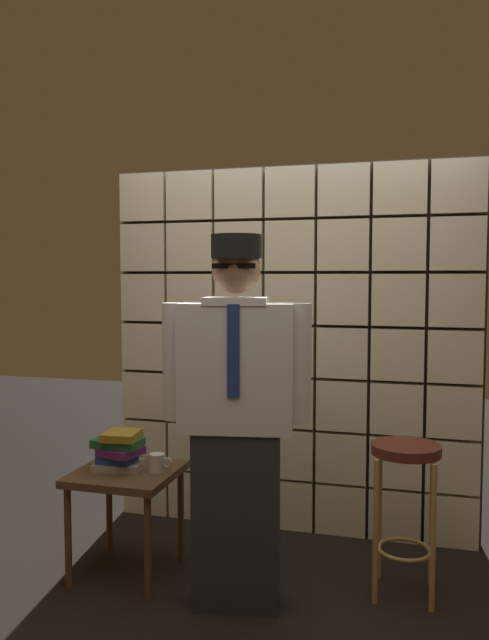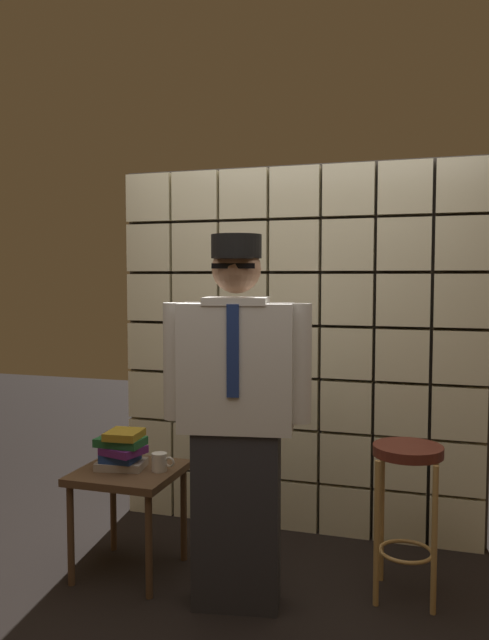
% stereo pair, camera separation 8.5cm
% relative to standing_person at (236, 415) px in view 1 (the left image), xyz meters
% --- Properties ---
extents(ground_plane, '(12.00, 12.00, 0.00)m').
position_rel_standing_person_xyz_m(ground_plane, '(0.06, -0.26, -0.93)').
color(ground_plane, black).
extents(glass_block_wall, '(2.29, 0.10, 2.29)m').
position_rel_standing_person_xyz_m(glass_block_wall, '(0.06, 0.99, 0.20)').
color(glass_block_wall, beige).
rests_on(glass_block_wall, ground).
extents(standing_person, '(0.71, 0.35, 1.78)m').
position_rel_standing_person_xyz_m(standing_person, '(0.00, 0.00, 0.00)').
color(standing_person, '#28282D').
rests_on(standing_person, ground).
extents(bar_stool, '(0.34, 0.34, 0.76)m').
position_rel_standing_person_xyz_m(bar_stool, '(0.78, 0.32, -0.36)').
color(bar_stool, '#592319').
rests_on(bar_stool, ground).
extents(side_table, '(0.52, 0.52, 0.56)m').
position_rel_standing_person_xyz_m(side_table, '(-0.65, 0.15, -0.44)').
color(side_table, '#513823').
rests_on(side_table, ground).
extents(book_stack, '(0.28, 0.24, 0.21)m').
position_rel_standing_person_xyz_m(book_stack, '(-0.69, 0.14, -0.26)').
color(book_stack, gray).
rests_on(book_stack, side_table).
extents(coffee_mug, '(0.13, 0.08, 0.09)m').
position_rel_standing_person_xyz_m(coffee_mug, '(-0.48, 0.17, -0.32)').
color(coffee_mug, silver).
rests_on(coffee_mug, side_table).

